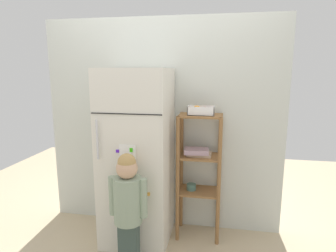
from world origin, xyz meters
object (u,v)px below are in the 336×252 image
at_px(pantry_shelf_unit, 199,164).
at_px(child_standing, 128,200).
at_px(fruit_bin, 200,111).
at_px(refrigerator, 137,157).

bearing_deg(pantry_shelf_unit, child_standing, -132.33).
bearing_deg(pantry_shelf_unit, fruit_bin, -70.86).
bearing_deg(refrigerator, child_standing, -84.25).
xyz_separation_m(refrigerator, fruit_bin, (0.58, 0.12, 0.44)).
bearing_deg(child_standing, refrigerator, 95.75).
relative_size(child_standing, fruit_bin, 4.02).
bearing_deg(refrigerator, pantry_shelf_unit, 14.18).
xyz_separation_m(pantry_shelf_unit, fruit_bin, (0.01, -0.02, 0.53)).
bearing_deg(pantry_shelf_unit, refrigerator, -165.82).
distance_m(pantry_shelf_unit, fruit_bin, 0.53).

